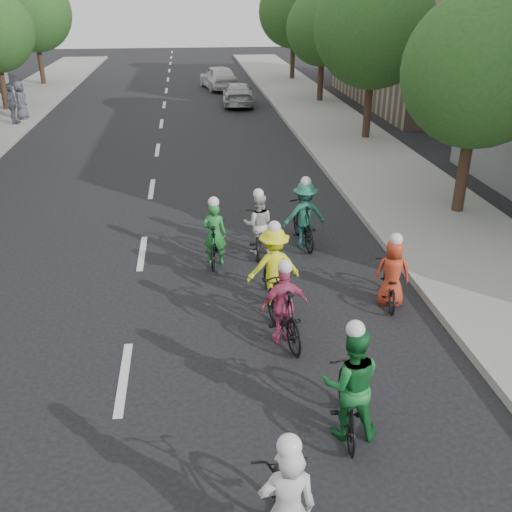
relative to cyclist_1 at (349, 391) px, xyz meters
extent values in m
plane|color=black|center=(-3.36, 1.64, -0.72)|extent=(120.00, 120.00, 0.00)
cube|color=gray|center=(4.64, 11.64, -0.64)|extent=(4.00, 80.00, 0.15)
cube|color=#999993|center=(2.69, 11.64, -0.63)|extent=(0.18, 80.00, 0.18)
cube|color=gray|center=(12.64, 25.64, 3.28)|extent=(10.00, 14.00, 8.00)
cylinder|color=black|center=(-11.56, 25.64, 0.42)|extent=(0.32, 0.32, 2.27)
cylinder|color=black|center=(-11.56, 34.64, 0.52)|extent=(0.32, 0.32, 2.48)
sphere|color=#1D551C|center=(-11.56, 34.64, 3.81)|extent=(4.80, 4.80, 4.80)
cylinder|color=black|center=(5.44, 8.24, 0.42)|extent=(0.32, 0.32, 2.27)
sphere|color=#1D551C|center=(5.44, 8.24, 3.26)|extent=(4.00, 4.00, 4.00)
cylinder|color=black|center=(5.44, 17.24, 0.52)|extent=(0.32, 0.32, 2.48)
sphere|color=#1D551C|center=(5.44, 17.24, 3.81)|extent=(4.80, 4.80, 4.80)
cylinder|color=black|center=(5.44, 26.24, 0.42)|extent=(0.32, 0.32, 2.27)
sphere|color=#1D551C|center=(5.44, 26.24, 3.26)|extent=(4.00, 4.00, 4.00)
cylinder|color=black|center=(5.44, 35.24, 0.52)|extent=(0.32, 0.32, 2.48)
sphere|color=#1D551C|center=(5.44, 35.24, 3.81)|extent=(4.80, 4.80, 4.80)
imported|color=beige|center=(-1.24, -2.04, 0.15)|extent=(0.64, 0.42, 1.73)
sphere|color=silver|center=(-1.24, -2.04, 1.03)|extent=(0.26, 0.26, 0.26)
imported|color=black|center=(0.00, 0.06, -0.22)|extent=(0.68, 1.70, 0.99)
imported|color=#176A2C|center=(0.00, -0.04, 0.15)|extent=(0.93, 0.77, 1.75)
sphere|color=silver|center=(0.00, -0.04, 1.05)|extent=(0.26, 0.26, 0.26)
imported|color=black|center=(-0.52, 3.93, -0.32)|extent=(0.70, 1.57, 0.80)
imported|color=yellow|center=(-0.52, 3.83, 0.11)|extent=(1.14, 0.74, 1.67)
sphere|color=silver|center=(-0.52, 3.83, 0.97)|extent=(0.26, 0.26, 0.26)
imported|color=black|center=(-0.53, 2.52, -0.15)|extent=(0.84, 1.94, 1.13)
imported|color=#CC4879|center=(-0.53, 2.42, 0.03)|extent=(0.93, 0.51, 1.50)
sphere|color=silver|center=(-0.53, 2.42, 0.80)|extent=(0.26, 0.26, 0.26)
imported|color=black|center=(1.84, 3.61, -0.31)|extent=(0.84, 1.61, 0.81)
imported|color=#B4351C|center=(1.84, 3.51, 0.00)|extent=(0.78, 0.59, 1.43)
sphere|color=silver|center=(1.84, 3.51, 0.73)|extent=(0.26, 0.26, 0.26)
imported|color=black|center=(-1.60, 5.96, -0.22)|extent=(0.68, 1.71, 1.00)
imported|color=#258734|center=(-1.60, 5.86, 0.03)|extent=(0.59, 0.43, 1.50)
sphere|color=silver|center=(-1.60, 5.86, 0.80)|extent=(0.26, 0.26, 0.26)
imported|color=black|center=(-0.52, 6.46, -0.26)|extent=(0.83, 1.81, 0.92)
imported|color=silver|center=(-0.52, 6.36, 0.03)|extent=(0.79, 0.65, 1.49)
sphere|color=silver|center=(-0.52, 6.36, 0.79)|extent=(0.26, 0.26, 0.26)
imported|color=black|center=(0.66, 6.72, -0.16)|extent=(0.66, 1.91, 1.13)
imported|color=#226757|center=(0.66, 6.62, 0.11)|extent=(1.11, 0.69, 1.66)
sphere|color=silver|center=(0.66, 6.62, 0.96)|extent=(0.26, 0.26, 0.26)
imported|color=#A2A2A6|center=(0.76, 26.07, -0.11)|extent=(1.94, 4.26, 1.21)
imported|color=silver|center=(0.03, 31.86, 0.04)|extent=(2.59, 4.68, 1.51)
imported|color=#555462|center=(-10.15, 21.77, 0.31)|extent=(0.52, 1.07, 1.76)
imported|color=#494854|center=(-10.05, 22.90, 0.32)|extent=(0.56, 0.87, 1.77)
camera|label=1|loc=(-2.08, -6.29, 5.14)|focal=40.00mm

